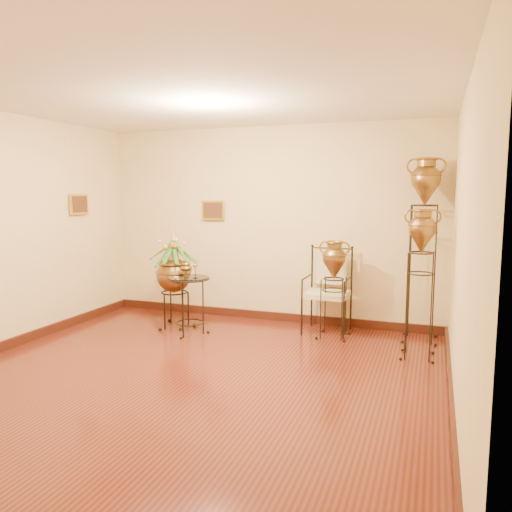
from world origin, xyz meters
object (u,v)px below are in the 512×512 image
(amphora_tall, at_px, (423,248))
(planter_urn, at_px, (174,271))
(armchair, at_px, (327,291))
(side_table, at_px, (189,304))
(amphora_mid, at_px, (420,283))

(amphora_tall, distance_m, planter_urn, 3.31)
(amphora_tall, xyz_separation_m, planter_urn, (-3.25, -0.47, -0.39))
(armchair, bearing_deg, side_table, -156.65)
(amphora_tall, xyz_separation_m, side_table, (-2.87, -0.74, -0.78))
(amphora_mid, relative_size, side_table, 1.77)
(amphora_tall, relative_size, side_table, 2.39)
(amphora_mid, xyz_separation_m, armchair, (-1.18, 0.65, -0.30))
(planter_urn, xyz_separation_m, armchair, (2.07, 0.42, -0.22))
(amphora_mid, bearing_deg, side_table, -179.22)
(armchair, bearing_deg, amphora_mid, -27.87)
(amphora_tall, distance_m, armchair, 1.33)
(armchair, bearing_deg, amphora_tall, 3.45)
(amphora_tall, bearing_deg, planter_urn, -171.77)
(planter_urn, distance_m, armchair, 2.12)
(amphora_mid, height_order, side_table, amphora_mid)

